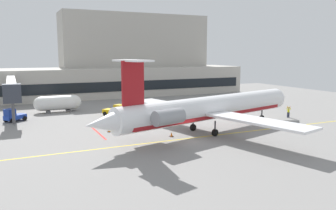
{
  "coord_description": "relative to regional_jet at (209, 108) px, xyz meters",
  "views": [
    {
      "loc": [
        -18.74,
        -34.9,
        10.37
      ],
      "look_at": [
        1.55,
        8.94,
        3.0
      ],
      "focal_mm": 36.43,
      "sensor_mm": 36.0,
      "label": 1
    }
  ],
  "objects": [
    {
      "name": "fuel_tank",
      "position": [
        -16.01,
        24.84,
        -1.61
      ],
      "size": [
        8.2,
        2.58,
        2.9
      ],
      "color": "white",
      "rests_on": "ground"
    },
    {
      "name": "pushback_tractor",
      "position": [
        -23.33,
        18.64,
        -2.3
      ],
      "size": [
        3.42,
        3.13,
        2.04
      ],
      "color": "#19389E",
      "rests_on": "ground"
    },
    {
      "name": "terminal_building",
      "position": [
        1.58,
        45.61,
        4.48
      ],
      "size": [
        69.8,
        15.39,
        20.21
      ],
      "color": "#B7B2A8",
      "rests_on": "ground"
    },
    {
      "name": "safety_cone_bravo",
      "position": [
        -11.92,
        5.7,
        -2.97
      ],
      "size": [
        0.47,
        0.47,
        0.55
      ],
      "color": "orange",
      "rests_on": "ground"
    },
    {
      "name": "regional_jet",
      "position": [
        0.0,
        0.0,
        0.0
      ],
      "size": [
        35.23,
        28.97,
        9.68
      ],
      "color": "white",
      "rests_on": "ground"
    },
    {
      "name": "jet_bridge_west",
      "position": [
        -23.31,
        24.7,
        1.51
      ],
      "size": [
        2.4,
        23.48,
        6.09
      ],
      "color": "silver",
      "rests_on": "ground"
    },
    {
      "name": "baggage_tug",
      "position": [
        -7.74,
        16.5,
        -2.29
      ],
      "size": [
        3.6,
        4.39,
        1.99
      ],
      "color": "#E5B20C",
      "rests_on": "ground"
    },
    {
      "name": "marshaller",
      "position": [
        17.27,
        3.5,
        -2.25
      ],
      "size": [
        0.77,
        0.49,
        1.9
      ],
      "color": "#191E33",
      "rests_on": "ground"
    },
    {
      "name": "ground",
      "position": [
        -4.62,
        -2.8,
        -3.26
      ],
      "size": [
        120.0,
        120.0,
        0.11
      ],
      "color": "gray"
    },
    {
      "name": "safety_cone_alpha",
      "position": [
        10.5,
        2.5,
        -2.97
      ],
      "size": [
        0.47,
        0.47,
        0.55
      ],
      "color": "orange",
      "rests_on": "ground"
    },
    {
      "name": "safety_cone_delta",
      "position": [
        7.25,
        9.41,
        -2.97
      ],
      "size": [
        0.47,
        0.47,
        0.55
      ],
      "color": "orange",
      "rests_on": "ground"
    },
    {
      "name": "safety_cone_charlie",
      "position": [
        -5.46,
        -0.08,
        -2.97
      ],
      "size": [
        0.47,
        0.47,
        0.55
      ],
      "color": "orange",
      "rests_on": "ground"
    }
  ]
}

